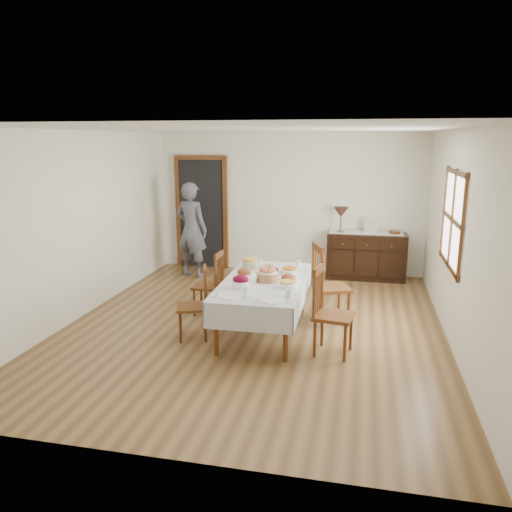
% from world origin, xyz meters
% --- Properties ---
extents(ground, '(6.00, 6.00, 0.00)m').
position_xyz_m(ground, '(0.00, 0.00, 0.00)').
color(ground, brown).
extents(room_shell, '(5.02, 6.02, 2.65)m').
position_xyz_m(room_shell, '(-0.15, 0.42, 1.64)').
color(room_shell, white).
rests_on(room_shell, ground).
extents(dining_table, '(1.07, 2.05, 0.70)m').
position_xyz_m(dining_table, '(0.17, -0.18, 0.61)').
color(dining_table, silver).
rests_on(dining_table, ground).
extents(chair_left_near, '(0.49, 0.49, 0.93)m').
position_xyz_m(chair_left_near, '(-0.63, -0.57, 0.47)').
color(chair_left_near, '#572E12').
rests_on(chair_left_near, ground).
extents(chair_left_far, '(0.39, 0.39, 0.92)m').
position_xyz_m(chair_left_far, '(-0.71, 0.32, 0.47)').
color(chair_left_far, '#572E12').
rests_on(chair_left_far, ground).
extents(chair_right_near, '(0.50, 0.50, 1.05)m').
position_xyz_m(chair_right_near, '(1.05, -0.69, 0.53)').
color(chair_right_near, '#572E12').
rests_on(chair_right_near, ground).
extents(chair_right_far, '(0.60, 0.60, 1.10)m').
position_xyz_m(chair_right_far, '(0.95, 0.33, 0.56)').
color(chair_right_far, '#572E12').
rests_on(chair_right_far, ground).
extents(sideboard, '(1.40, 0.51, 0.84)m').
position_xyz_m(sideboard, '(1.47, 2.72, 0.42)').
color(sideboard, black).
rests_on(sideboard, ground).
extents(person, '(0.66, 0.51, 1.85)m').
position_xyz_m(person, '(-1.67, 2.23, 0.93)').
color(person, '#51535D').
rests_on(person, ground).
extents(bread_basket, '(0.28, 0.28, 0.19)m').
position_xyz_m(bread_basket, '(0.22, -0.21, 0.78)').
color(bread_basket, olive).
rests_on(bread_basket, dining_table).
extents(egg_basket, '(0.27, 0.27, 0.11)m').
position_xyz_m(egg_basket, '(0.15, 0.21, 0.74)').
color(egg_basket, black).
rests_on(egg_basket, dining_table).
extents(ham_platter_a, '(0.29, 0.29, 0.11)m').
position_xyz_m(ham_platter_a, '(-0.14, 0.02, 0.73)').
color(ham_platter_a, white).
rests_on(ham_platter_a, dining_table).
extents(ham_platter_b, '(0.31, 0.31, 0.11)m').
position_xyz_m(ham_platter_b, '(0.48, -0.14, 0.73)').
color(ham_platter_b, white).
rests_on(ham_platter_b, dining_table).
extents(beet_bowl, '(0.21, 0.21, 0.16)m').
position_xyz_m(beet_bowl, '(-0.05, -0.57, 0.77)').
color(beet_bowl, white).
rests_on(beet_bowl, dining_table).
extents(carrot_bowl, '(0.24, 0.24, 0.10)m').
position_xyz_m(carrot_bowl, '(0.45, 0.19, 0.74)').
color(carrot_bowl, white).
rests_on(carrot_bowl, dining_table).
extents(pineapple_bowl, '(0.24, 0.24, 0.14)m').
position_xyz_m(pineapple_bowl, '(-0.15, 0.40, 0.77)').
color(pineapple_bowl, '#C3B884').
rests_on(pineapple_bowl, dining_table).
extents(casserole_dish, '(0.26, 0.26, 0.08)m').
position_xyz_m(casserole_dish, '(0.51, -0.41, 0.73)').
color(casserole_dish, white).
rests_on(casserole_dish, dining_table).
extents(butter_dish, '(0.14, 0.09, 0.07)m').
position_xyz_m(butter_dish, '(0.03, -0.34, 0.74)').
color(butter_dish, white).
rests_on(butter_dish, dining_table).
extents(setting_left, '(0.42, 0.31, 0.10)m').
position_xyz_m(setting_left, '(-0.03, -0.91, 0.72)').
color(setting_left, white).
rests_on(setting_left, dining_table).
extents(setting_right, '(0.42, 0.31, 0.10)m').
position_xyz_m(setting_right, '(0.48, -0.94, 0.72)').
color(setting_right, white).
rests_on(setting_right, dining_table).
extents(glass_far_a, '(0.06, 0.06, 0.10)m').
position_xyz_m(glass_far_a, '(-0.02, 0.49, 0.75)').
color(glass_far_a, white).
rests_on(glass_far_a, dining_table).
extents(glass_far_b, '(0.06, 0.06, 0.10)m').
position_xyz_m(glass_far_b, '(0.52, 0.56, 0.75)').
color(glass_far_b, white).
rests_on(glass_far_b, dining_table).
extents(runner, '(1.30, 0.35, 0.01)m').
position_xyz_m(runner, '(1.44, 2.75, 0.84)').
color(runner, white).
rests_on(runner, sideboard).
extents(table_lamp, '(0.26, 0.26, 0.46)m').
position_xyz_m(table_lamp, '(0.99, 2.69, 1.19)').
color(table_lamp, brown).
rests_on(table_lamp, sideboard).
extents(picture_frame, '(0.22, 0.08, 0.28)m').
position_xyz_m(picture_frame, '(1.52, 2.70, 0.98)').
color(picture_frame, '#C5AE94').
rests_on(picture_frame, sideboard).
extents(deco_bowl, '(0.20, 0.20, 0.06)m').
position_xyz_m(deco_bowl, '(1.94, 2.75, 0.87)').
color(deco_bowl, '#572E12').
rests_on(deco_bowl, sideboard).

